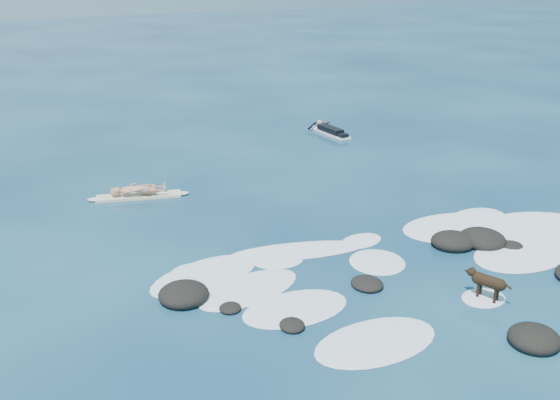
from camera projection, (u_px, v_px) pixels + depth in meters
ground at (393, 277)px, 15.58m from camera, size 160.00×160.00×0.00m
reef_rocks at (448, 301)px, 14.26m from camera, size 12.89×7.29×0.64m
breaking_foam at (409, 258)px, 16.59m from camera, size 13.74×7.43×0.12m
standing_surfer_rig at (137, 177)px, 20.50m from camera, size 3.28×1.31×1.89m
paddling_surfer_rig at (330, 131)px, 28.23m from camera, size 1.22×2.73×0.47m
dog at (486, 281)px, 14.39m from camera, size 0.58×1.11×0.74m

